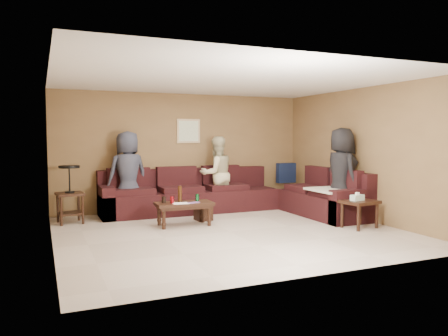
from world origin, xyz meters
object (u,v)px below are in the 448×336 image
at_px(end_table_left, 70,193).
at_px(sectional_sofa, 237,198).
at_px(person_left, 128,174).
at_px(person_middle, 217,174).
at_px(waste_bin, 203,211).
at_px(person_right, 341,174).
at_px(coffee_table, 184,206).
at_px(side_table_right, 359,204).

bearing_deg(end_table_left, sectional_sofa, -4.87).
height_order(end_table_left, person_left, person_left).
height_order(person_left, person_middle, person_left).
height_order(waste_bin, person_left, person_left).
bearing_deg(person_middle, person_right, 129.64).
height_order(coffee_table, side_table_right, coffee_table).
xyz_separation_m(coffee_table, side_table_right, (2.74, -1.37, 0.06)).
distance_m(sectional_sofa, person_right, 2.14).
relative_size(end_table_left, person_left, 0.63).
height_order(person_left, person_right, person_right).
distance_m(side_table_right, person_left, 4.40).
relative_size(coffee_table, side_table_right, 1.56).
relative_size(coffee_table, person_left, 0.60).
bearing_deg(person_middle, end_table_left, -3.11).
xyz_separation_m(sectional_sofa, coffee_table, (-1.37, -0.74, 0.03)).
xyz_separation_m(coffee_table, person_middle, (1.12, 1.21, 0.43)).
relative_size(coffee_table, waste_bin, 2.98).
relative_size(end_table_left, waste_bin, 3.09).
relative_size(side_table_right, person_right, 0.37).
xyz_separation_m(side_table_right, person_left, (-3.47, 2.67, 0.43)).
height_order(coffee_table, person_middle, person_middle).
distance_m(coffee_table, side_table_right, 3.06).
height_order(sectional_sofa, person_right, person_right).
distance_m(waste_bin, person_left, 1.70).
height_order(end_table_left, person_right, person_right).
relative_size(person_left, person_middle, 1.07).
height_order(coffee_table, person_left, person_left).
bearing_deg(person_middle, waste_bin, 47.43).
bearing_deg(person_left, side_table_right, 128.28).
distance_m(side_table_right, waste_bin, 2.83).
bearing_deg(person_right, person_middle, 51.45).
relative_size(sectional_sofa, waste_bin, 13.61).
height_order(end_table_left, side_table_right, end_table_left).
xyz_separation_m(coffee_table, person_right, (2.98, -0.56, 0.52)).
height_order(sectional_sofa, person_middle, person_middle).
bearing_deg(end_table_left, person_middle, 3.74).
distance_m(waste_bin, person_middle, 1.23).
distance_m(end_table_left, waste_bin, 2.46).
xyz_separation_m(side_table_right, waste_bin, (-2.24, 1.71, -0.24)).
height_order(side_table_right, person_left, person_left).
bearing_deg(person_right, person_left, 68.37).
bearing_deg(coffee_table, person_right, -10.61).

